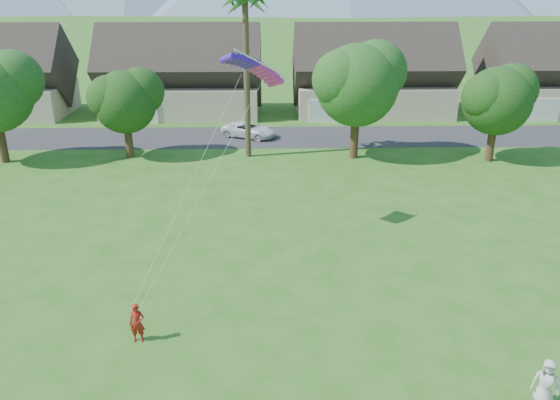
{
  "coord_description": "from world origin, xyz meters",
  "views": [
    {
      "loc": [
        -0.49,
        -11.58,
        12.49
      ],
      "look_at": [
        0.0,
        10.0,
        3.8
      ],
      "focal_mm": 35.0,
      "sensor_mm": 36.0,
      "label": 1
    }
  ],
  "objects_px": {
    "parked_car": "(249,130)",
    "watcher": "(546,383)",
    "kite_flyer": "(137,323)",
    "parafoil_kite": "(254,66)"
  },
  "relations": [
    {
      "from": "parked_car",
      "to": "watcher",
      "type": "bearing_deg",
      "value": -137.38
    },
    {
      "from": "kite_flyer",
      "to": "parked_car",
      "type": "height_order",
      "value": "kite_flyer"
    },
    {
      "from": "kite_flyer",
      "to": "watcher",
      "type": "xyz_separation_m",
      "value": [
        13.52,
        -3.58,
        0.05
      ]
    },
    {
      "from": "parked_car",
      "to": "parafoil_kite",
      "type": "xyz_separation_m",
      "value": [
        0.97,
        -18.85,
        8.05
      ]
    },
    {
      "from": "watcher",
      "to": "parked_car",
      "type": "height_order",
      "value": "watcher"
    },
    {
      "from": "kite_flyer",
      "to": "watcher",
      "type": "bearing_deg",
      "value": -17.96
    },
    {
      "from": "watcher",
      "to": "parked_car",
      "type": "bearing_deg",
      "value": 136.22
    },
    {
      "from": "kite_flyer",
      "to": "watcher",
      "type": "height_order",
      "value": "watcher"
    },
    {
      "from": "watcher",
      "to": "parked_car",
      "type": "xyz_separation_m",
      "value": [
        -10.26,
        32.11,
        -0.18
      ]
    },
    {
      "from": "parafoil_kite",
      "to": "parked_car",
      "type": "bearing_deg",
      "value": 65.0
    }
  ]
}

